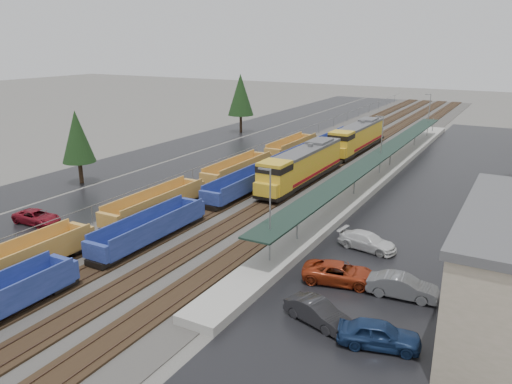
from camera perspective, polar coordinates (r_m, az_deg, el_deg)
ballast_strip at (r=77.59m, az=9.14°, el=4.18°), size 20.00×160.00×0.08m
trackbed at (r=77.57m, az=9.15°, el=4.26°), size 14.60×160.00×0.22m
west_parking_lot at (r=83.78m, az=-0.55°, el=5.32°), size 10.00×160.00×0.02m
west_road at (r=89.07m, az=-6.17°, el=5.93°), size 9.00×160.00×0.02m
east_commuter_lot at (r=63.87m, az=22.06°, el=0.32°), size 16.00×100.00×0.02m
station_platform at (r=65.38m, az=13.91°, el=2.11°), size 3.00×80.00×8.00m
chainlink_fence at (r=79.56m, az=2.35°, el=5.85°), size 0.08×160.04×2.02m
tree_west_near at (r=64.06m, az=-19.77°, el=5.97°), size 3.96×3.96×9.00m
tree_west_far at (r=95.23m, az=-1.77°, el=11.06°), size 4.84×4.84×11.00m
locomotive_lead at (r=60.40m, az=5.17°, el=2.98°), size 3.04×20.01×4.53m
locomotive_trail at (r=79.62m, az=11.43°, el=6.13°), size 3.04×20.01×4.53m
well_string_yellow at (r=50.76m, az=-11.35°, el=-1.50°), size 2.61×76.95×2.32m
well_string_blue at (r=50.04m, az=-6.22°, el=-1.56°), size 2.55×90.36×2.26m
parked_car_west_c at (r=52.32m, az=-23.76°, el=-2.65°), size 2.49×4.98×1.35m
parked_car_east_a at (r=32.13m, az=7.03°, el=-13.50°), size 2.87×4.75×1.48m
parked_car_east_b at (r=37.15m, az=9.57°, el=-9.15°), size 3.57×5.82×1.51m
parked_car_east_c at (r=43.20m, az=12.61°, el=-5.53°), size 2.76×5.24×1.45m
parked_car_east_d at (r=30.54m, az=13.88°, el=-15.53°), size 3.02×5.06×1.61m
parked_car_east_e at (r=36.17m, az=16.40°, el=-10.34°), size 2.11×4.91×1.57m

